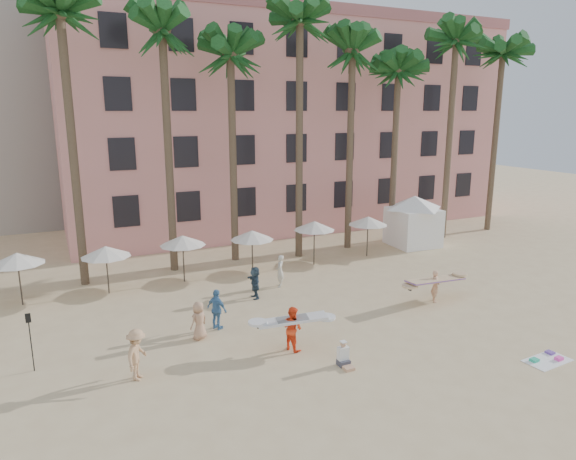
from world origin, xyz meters
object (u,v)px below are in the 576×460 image
(cabana, at_px, (414,216))
(carrier_yellow, at_px, (436,283))
(pink_hotel, at_px, (281,125))
(carrier_white, at_px, (292,327))

(cabana, bearing_deg, carrier_yellow, -122.83)
(pink_hotel, distance_m, carrier_white, 26.46)
(pink_hotel, distance_m, carrier_yellow, 22.83)
(carrier_yellow, relative_size, carrier_white, 1.26)
(cabana, bearing_deg, pink_hotel, 109.69)
(pink_hotel, xyz_separation_m, cabana, (4.44, -12.42, -5.93))
(pink_hotel, relative_size, carrier_white, 12.32)
(cabana, distance_m, carrier_yellow, 11.06)
(cabana, relative_size, carrier_white, 1.66)
(carrier_white, bearing_deg, carrier_yellow, 11.28)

